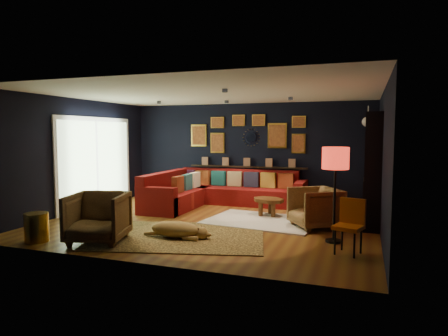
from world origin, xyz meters
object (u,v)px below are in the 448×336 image
(pouf, at_px, (182,200))
(orange_chair, at_px, (350,221))
(coffee_table, at_px, (268,202))
(gold_stool, at_px, (37,227))
(armchair_left, at_px, (98,215))
(dog, at_px, (176,226))
(sectional, at_px, (214,193))
(armchair_right, at_px, (315,206))
(floor_lamp, at_px, (335,163))

(pouf, xyz_separation_m, orange_chair, (3.90, -2.31, 0.27))
(coffee_table, distance_m, gold_stool, 4.58)
(armchair_left, relative_size, dog, 0.75)
(dog, bearing_deg, sectional, 97.31)
(sectional, relative_size, armchair_right, 3.98)
(gold_stool, bearing_deg, armchair_right, 30.56)
(coffee_table, xyz_separation_m, armchair_left, (-2.19, -2.97, 0.13))
(gold_stool, distance_m, dog, 2.31)
(sectional, distance_m, floor_lamp, 4.15)
(floor_lamp, bearing_deg, sectional, 140.78)
(gold_stool, bearing_deg, dog, 24.82)
(sectional, height_order, armchair_right, sectional)
(sectional, bearing_deg, floor_lamp, -39.22)
(sectional, height_order, floor_lamp, floor_lamp)
(sectional, distance_m, armchair_left, 3.90)
(orange_chair, xyz_separation_m, dog, (-2.87, -0.11, -0.28))
(armchair_right, bearing_deg, floor_lamp, -9.62)
(sectional, xyz_separation_m, pouf, (-0.51, -0.77, -0.10))
(pouf, height_order, dog, pouf)
(orange_chair, bearing_deg, coffee_table, 146.44)
(armchair_left, height_order, orange_chair, armchair_left)
(floor_lamp, bearing_deg, armchair_right, 114.41)
(floor_lamp, height_order, dog, floor_lamp)
(coffee_table, relative_size, armchair_right, 1.06)
(sectional, relative_size, gold_stool, 7.07)
(orange_chair, bearing_deg, sectional, 155.19)
(armchair_left, xyz_separation_m, armchair_right, (3.28, 2.23, -0.03))
(armchair_right, xyz_separation_m, dog, (-2.18, -1.56, -0.22))
(pouf, relative_size, floor_lamp, 0.36)
(gold_stool, bearing_deg, armchair_left, 16.60)
(armchair_right, bearing_deg, dog, -88.52)
(dog, bearing_deg, armchair_right, 33.64)
(coffee_table, height_order, armchair_left, armchair_left)
(pouf, relative_size, gold_stool, 1.20)
(armchair_right, height_order, floor_lamp, floor_lamp)
(sectional, bearing_deg, armchair_left, -98.54)
(armchair_right, relative_size, gold_stool, 1.78)
(coffee_table, height_order, dog, dog)
(armchair_right, distance_m, gold_stool, 4.98)
(orange_chair, bearing_deg, floor_lamp, 134.23)
(coffee_table, bearing_deg, dog, -115.57)
(coffee_table, xyz_separation_m, pouf, (-2.13, 0.12, -0.11))
(armchair_left, distance_m, floor_lamp, 4.02)
(coffee_table, bearing_deg, orange_chair, -51.04)
(dog, bearing_deg, gold_stool, -157.04)
(pouf, height_order, floor_lamp, floor_lamp)
(sectional, height_order, pouf, sectional)
(sectional, distance_m, gold_stool, 4.45)
(armchair_left, xyz_separation_m, dog, (1.09, 0.67, -0.25))
(coffee_table, distance_m, armchair_left, 3.69)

